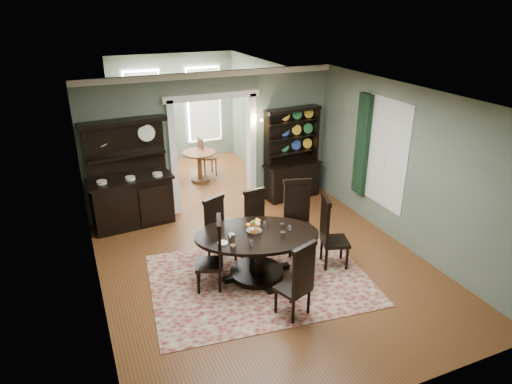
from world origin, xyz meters
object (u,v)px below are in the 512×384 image
parlor_table (199,162)px  welsh_dresser (292,166)px  sideboard (131,190)px  dining_table (257,247)px

parlor_table → welsh_dresser: bearing=-46.1°
welsh_dresser → parlor_table: (-1.72, 1.79, -0.26)m
welsh_dresser → parlor_table: bearing=128.1°
sideboard → parlor_table: bearing=37.7°
welsh_dresser → parlor_table: 2.49m
sideboard → welsh_dresser: 3.69m
welsh_dresser → dining_table: bearing=-132.4°
sideboard → parlor_table: size_ratio=2.62×
dining_table → welsh_dresser: 3.50m
dining_table → sideboard: (-1.60, 2.77, 0.21)m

